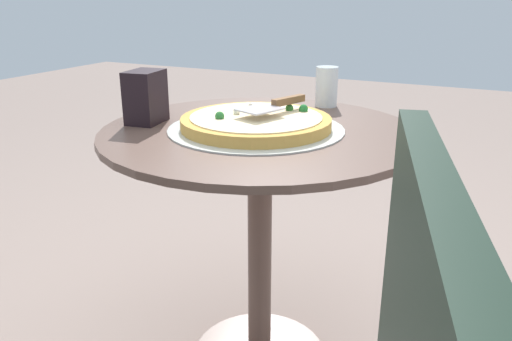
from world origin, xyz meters
TOP-DOWN VIEW (x-y plane):
  - patio_table at (0.00, 0.00)m, footprint 0.80×0.80m
  - pizza_on_tray at (0.01, 0.01)m, footprint 0.44×0.44m
  - pizza_server at (-0.03, -0.03)m, footprint 0.12×0.21m
  - drinking_cup at (-0.06, -0.33)m, footprint 0.07×0.07m
  - napkin_dispenser at (0.30, 0.07)m, footprint 0.09×0.12m

SIDE VIEW (x-z plane):
  - patio_table at x=0.00m, z-range 0.18..0.88m
  - pizza_on_tray at x=0.01m, z-range 0.69..0.74m
  - pizza_server at x=-0.03m, z-range 0.75..0.77m
  - drinking_cup at x=-0.06m, z-range 0.70..0.82m
  - napkin_dispenser at x=0.30m, z-range 0.70..0.83m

